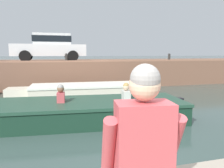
# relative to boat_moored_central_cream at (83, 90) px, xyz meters

# --- Properties ---
(ground_plane) EXTENTS (400.00, 400.00, 0.00)m
(ground_plane) POSITION_rel_boat_moored_central_cream_xyz_m (-0.25, -3.02, -0.27)
(ground_plane) COLOR #384C47
(far_quay_wall) EXTENTS (60.00, 6.00, 1.46)m
(far_quay_wall) POSITION_rel_boat_moored_central_cream_xyz_m (-0.25, 4.82, 0.46)
(far_quay_wall) COLOR brown
(far_quay_wall) RESTS_ON ground
(far_wall_coping) EXTENTS (60.00, 0.24, 0.08)m
(far_wall_coping) POSITION_rel_boat_moored_central_cream_xyz_m (-0.25, 1.94, 1.23)
(far_wall_coping) COLOR #9F6C52
(far_wall_coping) RESTS_ON far_quay_wall
(boat_moored_central_cream) EXTENTS (5.91, 1.93, 0.54)m
(boat_moored_central_cream) POSITION_rel_boat_moored_central_cream_xyz_m (0.00, 0.00, 0.00)
(boat_moored_central_cream) COLOR silver
(boat_moored_central_cream) RESTS_ON ground
(motorboat_passing) EXTENTS (6.41, 2.34, 1.06)m
(motorboat_passing) POSITION_rel_boat_moored_central_cream_xyz_m (-0.55, -3.64, 0.03)
(motorboat_passing) COLOR #193828
(motorboat_passing) RESTS_ON ground
(car_left_inner_white) EXTENTS (4.06, 2.11, 1.54)m
(car_left_inner_white) POSITION_rel_boat_moored_central_cream_xyz_m (-1.33, 3.68, 2.04)
(car_left_inner_white) COLOR white
(car_left_inner_white) RESTS_ON far_quay_wall
(mooring_bollard_mid) EXTENTS (0.15, 0.15, 0.45)m
(mooring_bollard_mid) POSITION_rel_boat_moored_central_cream_xyz_m (-0.54, 2.07, 1.43)
(mooring_bollard_mid) COLOR #2D2B28
(mooring_bollard_mid) RESTS_ON far_quay_wall
(mooring_bollard_east) EXTENTS (0.15, 0.15, 0.45)m
(mooring_bollard_east) POSITION_rel_boat_moored_central_cream_xyz_m (5.43, 2.07, 1.43)
(mooring_bollard_east) COLOR #2D2B28
(mooring_bollard_east) RESTS_ON far_quay_wall
(person_seated_left) EXTENTS (0.56, 0.57, 0.97)m
(person_seated_left) POSITION_rel_boat_moored_central_cream_xyz_m (-0.72, -8.24, 0.95)
(person_seated_left) COLOR #282833
(person_seated_left) RESTS_ON near_quay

